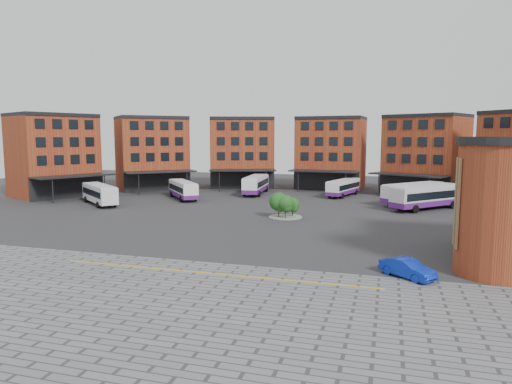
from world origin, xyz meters
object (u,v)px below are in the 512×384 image
(bus_c, at_px, (256,184))
(bus_f, at_px, (427,196))
(bus_b, at_px, (183,189))
(tree_island, at_px, (284,204))
(blue_car, at_px, (407,268))
(bus_a, at_px, (100,193))
(bus_d, at_px, (343,187))
(bus_e, at_px, (414,193))

(bus_c, xyz_separation_m, bus_f, (29.05, -10.32, 0.09))
(bus_b, bearing_deg, tree_island, -71.76)
(blue_car, bearing_deg, bus_c, 68.70)
(tree_island, distance_m, bus_a, 30.54)
(bus_b, height_order, bus_d, bus_b)
(tree_island, bearing_deg, bus_e, 45.61)
(bus_d, relative_size, bus_e, 0.99)
(tree_island, relative_size, bus_f, 0.39)
(bus_a, bearing_deg, bus_d, -19.82)
(bus_f, bearing_deg, bus_e, 153.46)
(tree_island, xyz_separation_m, bus_e, (16.84, 17.20, 0.04))
(bus_a, bearing_deg, bus_c, -5.65)
(bus_a, bearing_deg, bus_f, -39.69)
(blue_car, bearing_deg, bus_e, 36.35)
(bus_b, xyz_separation_m, bus_d, (25.90, 11.60, -0.05))
(bus_a, bearing_deg, bus_b, -5.99)
(tree_island, height_order, bus_b, tree_island)
(tree_island, relative_size, blue_car, 1.01)
(tree_island, height_order, blue_car, tree_island)
(bus_b, relative_size, bus_d, 0.93)
(bus_d, bearing_deg, bus_b, -139.59)
(bus_a, distance_m, bus_c, 27.87)
(bus_a, distance_m, bus_e, 49.16)
(bus_a, height_order, bus_b, bus_a)
(bus_d, xyz_separation_m, blue_car, (9.36, -46.75, -0.88))
(bus_a, xyz_separation_m, bus_f, (48.80, 9.35, 0.07))
(bus_b, distance_m, bus_d, 28.38)
(bus_a, relative_size, bus_b, 1.02)
(bus_d, distance_m, bus_e, 13.72)
(bus_f, bearing_deg, blue_car, -52.82)
(bus_d, height_order, bus_e, bus_e)
(bus_a, height_order, bus_e, bus_e)
(bus_d, bearing_deg, bus_c, -158.34)
(tree_island, relative_size, bus_b, 0.44)
(bus_e, height_order, blue_car, bus_e)
(bus_c, height_order, bus_e, bus_c)
(bus_a, xyz_separation_m, bus_e, (47.18, 13.78, -0.02))
(bus_a, xyz_separation_m, bus_b, (9.71, 9.56, -0.20))
(bus_c, height_order, bus_f, bus_f)
(bus_e, height_order, bus_f, bus_f)
(bus_b, xyz_separation_m, bus_f, (39.09, -0.21, 0.27))
(tree_island, xyz_separation_m, blue_car, (14.63, -22.18, -1.07))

